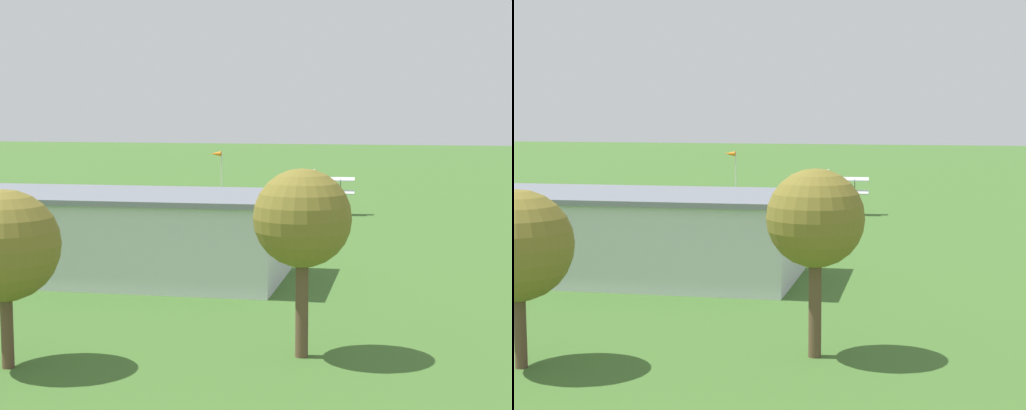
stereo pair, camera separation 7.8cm
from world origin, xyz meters
The scene contains 9 objects.
ground_plane centered at (0.00, 0.00, 0.00)m, with size 400.00×400.00×0.00m, color #3D6628.
hangar centered at (5.67, 32.87, 2.97)m, with size 27.05×11.92×5.91m.
biplane centered at (-4.08, -4.14, 2.96)m, with size 8.61×7.34×4.18m.
car_silver centered at (-6.29, 20.82, 0.83)m, with size 2.51×4.88×1.60m.
person_watching_takeoff centered at (-2.40, 18.22, 0.79)m, with size 0.48×0.48×1.60m.
person_near_hangar_door centered at (5.27, 15.74, 0.87)m, with size 0.53×0.53×1.74m.
tree_behind_hangar_right centered at (-11.52, 48.45, 6.49)m, with size 4.59×4.59×8.86m.
tree_at_field_edge centered at (1.05, 53.04, 5.53)m, with size 4.99×4.99×8.06m.
windsock centered at (8.44, -8.54, 5.92)m, with size 1.42×0.62×6.75m.
Camera 1 is at (-17.84, 85.74, 11.47)m, focal length 58.05 mm.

